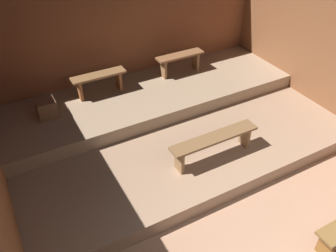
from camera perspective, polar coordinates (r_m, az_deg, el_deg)
name	(u,v)px	position (r m, az deg, el deg)	size (l,w,h in m)	color
ground	(197,166)	(5.63, 4.82, -6.49)	(6.20, 5.76, 0.08)	#A97C60
wall_back	(129,42)	(6.87, -6.33, 13.53)	(6.20, 0.06, 2.24)	brown
wall_right	(336,63)	(6.68, 25.75, 9.30)	(0.06, 5.76, 2.24)	brown
platform_lower	(173,131)	(6.05, 0.79, -0.82)	(5.40, 3.35, 0.24)	#9C7A60
platform_middle	(150,96)	(6.54, -2.90, 4.88)	(5.40, 1.63, 0.24)	#9C8166
bench_lower_center	(214,141)	(5.19, 7.56, -2.50)	(1.42, 0.25, 0.40)	brown
bench_middle_left	(99,80)	(6.35, -11.20, 7.46)	(0.97, 0.25, 0.40)	brown
bench_middle_right	(180,59)	(6.95, 1.97, 10.82)	(0.97, 0.25, 0.40)	brown
wooden_crate_middle	(46,108)	(6.03, -19.24, 2.73)	(0.30, 0.30, 0.30)	brown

